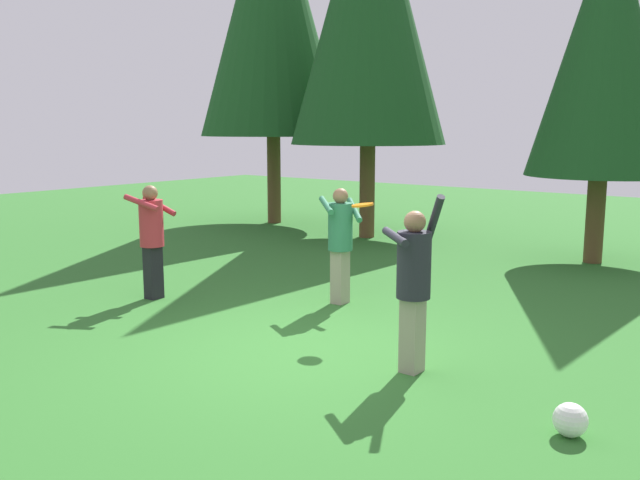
{
  "coord_description": "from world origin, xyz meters",
  "views": [
    {
      "loc": [
        4.53,
        -5.63,
        2.44
      ],
      "look_at": [
        -0.57,
        1.02,
        1.05
      ],
      "focal_mm": 38.28,
      "sensor_mm": 36.0,
      "label": 1
    }
  ],
  "objects_px": {
    "frisbee": "(363,205)",
    "tree_far_left": "(272,4)",
    "person_thrower": "(414,277)",
    "tree_center": "(607,45)",
    "person_catcher": "(340,236)",
    "person_bystander": "(152,232)",
    "tree_left": "(369,2)",
    "ball_white": "(570,420)"
  },
  "relations": [
    {
      "from": "person_thrower",
      "to": "person_bystander",
      "type": "bearing_deg",
      "value": 34.53
    },
    {
      "from": "person_catcher",
      "to": "frisbee",
      "type": "height_order",
      "value": "person_catcher"
    },
    {
      "from": "person_bystander",
      "to": "tree_left",
      "type": "bearing_deg",
      "value": 82.15
    },
    {
      "from": "person_thrower",
      "to": "tree_left",
      "type": "bearing_deg",
      "value": -14.34
    },
    {
      "from": "tree_left",
      "to": "person_catcher",
      "type": "bearing_deg",
      "value": -60.05
    },
    {
      "from": "tree_left",
      "to": "ball_white",
      "type": "bearing_deg",
      "value": -47.13
    },
    {
      "from": "tree_center",
      "to": "tree_left",
      "type": "distance_m",
      "value": 5.03
    },
    {
      "from": "person_catcher",
      "to": "tree_center",
      "type": "relative_size",
      "value": 0.26
    },
    {
      "from": "tree_center",
      "to": "tree_far_left",
      "type": "distance_m",
      "value": 8.23
    },
    {
      "from": "person_thrower",
      "to": "tree_center",
      "type": "xyz_separation_m",
      "value": [
        -0.21,
        6.94,
        2.87
      ]
    },
    {
      "from": "person_thrower",
      "to": "tree_center",
      "type": "bearing_deg",
      "value": -49.24
    },
    {
      "from": "person_bystander",
      "to": "tree_center",
      "type": "height_order",
      "value": "tree_center"
    },
    {
      "from": "ball_white",
      "to": "person_thrower",
      "type": "bearing_deg",
      "value": 163.56
    },
    {
      "from": "frisbee",
      "to": "ball_white",
      "type": "xyz_separation_m",
      "value": [
        3.09,
        -1.61,
        -1.36
      ]
    },
    {
      "from": "person_catcher",
      "to": "frisbee",
      "type": "bearing_deg",
      "value": -0.0
    },
    {
      "from": "person_catcher",
      "to": "tree_left",
      "type": "height_order",
      "value": "tree_left"
    },
    {
      "from": "ball_white",
      "to": "tree_left",
      "type": "distance_m",
      "value": 11.18
    },
    {
      "from": "person_catcher",
      "to": "frisbee",
      "type": "relative_size",
      "value": 4.39
    },
    {
      "from": "person_bystander",
      "to": "tree_far_left",
      "type": "distance_m",
      "value": 9.14
    },
    {
      "from": "tree_left",
      "to": "tree_far_left",
      "type": "relative_size",
      "value": 0.93
    },
    {
      "from": "person_thrower",
      "to": "tree_far_left",
      "type": "height_order",
      "value": "tree_far_left"
    },
    {
      "from": "frisbee",
      "to": "tree_center",
      "type": "height_order",
      "value": "tree_center"
    },
    {
      "from": "tree_far_left",
      "to": "tree_left",
      "type": "bearing_deg",
      "value": -8.98
    },
    {
      "from": "person_bystander",
      "to": "frisbee",
      "type": "xyz_separation_m",
      "value": [
        3.1,
        0.74,
        0.53
      ]
    },
    {
      "from": "person_catcher",
      "to": "tree_far_left",
      "type": "height_order",
      "value": "tree_far_left"
    },
    {
      "from": "person_catcher",
      "to": "person_bystander",
      "type": "distance_m",
      "value": 2.69
    },
    {
      "from": "frisbee",
      "to": "tree_far_left",
      "type": "xyz_separation_m",
      "value": [
        -6.93,
        6.26,
        3.92
      ]
    },
    {
      "from": "person_thrower",
      "to": "ball_white",
      "type": "distance_m",
      "value": 2.0
    },
    {
      "from": "person_catcher",
      "to": "tree_far_left",
      "type": "distance_m",
      "value": 9.41
    },
    {
      "from": "person_catcher",
      "to": "frisbee",
      "type": "xyz_separation_m",
      "value": [
        0.81,
        -0.67,
        0.55
      ]
    },
    {
      "from": "ball_white",
      "to": "frisbee",
      "type": "bearing_deg",
      "value": 152.52
    },
    {
      "from": "person_bystander",
      "to": "tree_left",
      "type": "distance_m",
      "value": 7.7
    },
    {
      "from": "tree_left",
      "to": "person_bystander",
      "type": "bearing_deg",
      "value": -84.36
    },
    {
      "from": "person_thrower",
      "to": "tree_left",
      "type": "relative_size",
      "value": 0.22
    },
    {
      "from": "person_thrower",
      "to": "tree_far_left",
      "type": "relative_size",
      "value": 0.21
    },
    {
      "from": "tree_left",
      "to": "tree_far_left",
      "type": "xyz_separation_m",
      "value": [
        -3.19,
        0.5,
        0.37
      ]
    },
    {
      "from": "person_thrower",
      "to": "frisbee",
      "type": "bearing_deg",
      "value": 0.0
    },
    {
      "from": "tree_center",
      "to": "tree_far_left",
      "type": "xyz_separation_m",
      "value": [
        -8.07,
        0.41,
        1.57
      ]
    },
    {
      "from": "person_bystander",
      "to": "tree_far_left",
      "type": "height_order",
      "value": "tree_far_left"
    },
    {
      "from": "ball_white",
      "to": "tree_center",
      "type": "height_order",
      "value": "tree_center"
    },
    {
      "from": "person_catcher",
      "to": "tree_center",
      "type": "distance_m",
      "value": 6.24
    },
    {
      "from": "person_catcher",
      "to": "ball_white",
      "type": "relative_size",
      "value": 5.84
    }
  ]
}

